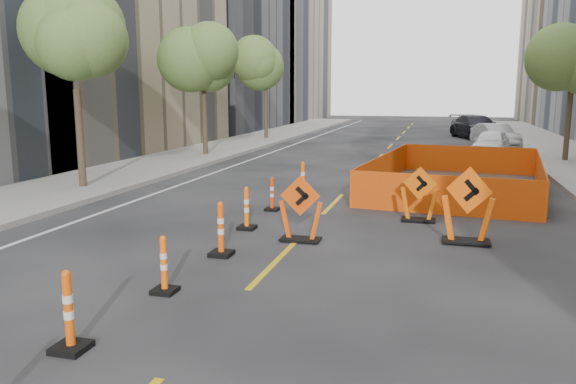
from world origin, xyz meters
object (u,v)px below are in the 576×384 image
(chevron_sign_left, at_px, (301,209))
(chevron_sign_center, at_px, (419,194))
(channelizer_7, at_px, (303,179))
(parked_car_mid, at_px, (495,136))
(parked_car_near, at_px, (491,143))
(channelizer_6, at_px, (272,194))
(chevron_sign_right, at_px, (468,206))
(channelizer_4, at_px, (221,229))
(channelizer_5, at_px, (247,208))
(parked_car_far, at_px, (476,127))
(channelizer_2, at_px, (69,311))
(channelizer_3, at_px, (164,264))

(chevron_sign_left, relative_size, chevron_sign_center, 1.04)
(channelizer_7, relative_size, parked_car_mid, 0.26)
(channelizer_7, xyz_separation_m, parked_car_near, (6.49, 13.31, 0.11))
(channelizer_6, height_order, chevron_sign_left, chevron_sign_left)
(chevron_sign_right, bearing_deg, channelizer_4, -131.28)
(channelizer_4, xyz_separation_m, chevron_sign_left, (1.25, 1.49, 0.18))
(channelizer_4, relative_size, channelizer_7, 1.00)
(channelizer_6, xyz_separation_m, chevron_sign_right, (5.02, -2.13, 0.36))
(chevron_sign_right, xyz_separation_m, parked_car_near, (1.79, 17.63, -0.17))
(channelizer_5, distance_m, channelizer_7, 4.39)
(channelizer_7, xyz_separation_m, chevron_sign_right, (4.69, -4.32, 0.28))
(chevron_sign_left, distance_m, parked_car_far, 29.81)
(parked_car_far, bearing_deg, chevron_sign_left, -119.60)
(chevron_sign_left, bearing_deg, channelizer_7, 98.46)
(channelizer_5, bearing_deg, chevron_sign_left, -25.30)
(parked_car_near, bearing_deg, chevron_sign_left, -94.20)
(parked_car_far, bearing_deg, channelizer_2, -120.37)
(channelizer_2, bearing_deg, chevron_sign_left, 75.58)
(channelizer_2, bearing_deg, channelizer_7, 88.42)
(channelizer_5, height_order, chevron_sign_right, chevron_sign_right)
(chevron_sign_right, xyz_separation_m, parked_car_far, (1.63, 28.60, -0.03))
(chevron_sign_left, bearing_deg, parked_car_near, 69.10)
(channelizer_6, relative_size, parked_car_mid, 0.23)
(channelizer_7, bearing_deg, chevron_sign_right, -42.64)
(chevron_sign_left, height_order, parked_car_far, parked_car_far)
(chevron_sign_center, xyz_separation_m, parked_car_far, (2.71, 26.75, 0.11))
(channelizer_5, xyz_separation_m, chevron_sign_center, (3.90, 1.91, 0.18))
(channelizer_5, relative_size, channelizer_6, 1.09)
(chevron_sign_left, bearing_deg, channelizer_5, 149.81)
(channelizer_5, bearing_deg, parked_car_far, 77.02)
(chevron_sign_center, height_order, parked_car_mid, chevron_sign_center)
(chevron_sign_center, bearing_deg, parked_car_far, 96.91)
(chevron_sign_right, bearing_deg, parked_car_far, 110.01)
(chevron_sign_center, bearing_deg, channelizer_6, -171.37)
(parked_car_near, bearing_deg, chevron_sign_right, -84.00)
(channelizer_2, height_order, channelizer_6, channelizer_2)
(channelizer_3, xyz_separation_m, channelizer_7, (0.14, 8.77, 0.07))
(channelizer_4, bearing_deg, chevron_sign_right, 25.44)
(parked_car_near, relative_size, parked_car_mid, 0.93)
(channelizer_6, bearing_deg, channelizer_7, 81.59)
(parked_car_far, bearing_deg, channelizer_4, -121.38)
(channelizer_4, relative_size, channelizer_6, 1.17)
(channelizer_7, bearing_deg, chevron_sign_center, -34.39)
(chevron_sign_left, distance_m, parked_car_mid, 23.76)
(parked_car_far, bearing_deg, parked_car_near, -108.87)
(chevron_sign_right, relative_size, parked_car_mid, 0.40)
(channelizer_2, distance_m, parked_car_far, 35.86)
(channelizer_7, bearing_deg, channelizer_6, -98.41)
(channelizer_4, bearing_deg, parked_car_far, 78.34)
(channelizer_6, xyz_separation_m, parked_car_mid, (7.36, 20.14, 0.22))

